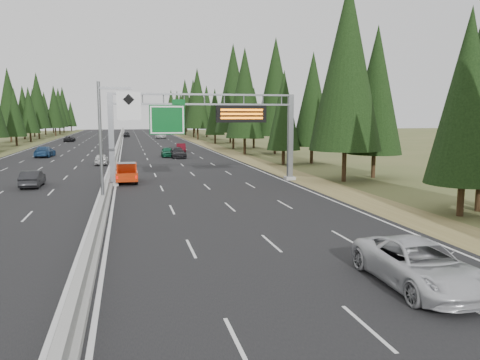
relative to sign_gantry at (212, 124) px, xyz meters
name	(u,v)px	position (x,y,z in m)	size (l,w,h in m)	color
road	(118,150)	(-8.92, 45.12, -5.23)	(32.00, 260.00, 0.08)	black
shoulder_right	(217,148)	(8.88, 45.12, -5.24)	(3.60, 260.00, 0.06)	olive
shoulder_left	(9,151)	(-26.72, 45.12, -5.24)	(3.60, 260.00, 0.06)	#4A5628
median_barrier	(118,147)	(-8.92, 45.12, -4.85)	(0.70, 260.00, 0.85)	gray
sign_gantry	(212,124)	(0.00, 0.00, 0.00)	(16.75, 0.98, 7.80)	slate
hov_sign_pole	(110,136)	(-8.33, -9.92, -0.54)	(2.80, 0.50, 8.00)	slate
tree_row_right	(247,97)	(13.07, 38.36, 3.96)	(12.29, 242.98, 18.88)	black
silver_minivan	(419,264)	(2.38, -26.88, -4.40)	(2.62, 5.69, 1.58)	silver
red_pickup	(127,172)	(-7.42, 2.29, -4.26)	(1.83, 5.12, 1.67)	black
car_ahead_green	(167,152)	(-1.69, 27.54, -4.47)	(1.70, 4.22, 1.44)	#135536
car_ahead_dkred	(181,148)	(1.28, 36.26, -4.49)	(1.47, 4.23, 1.39)	#4F0B14
car_ahead_dkgrey	(177,153)	(-0.43, 25.76, -4.48)	(2.00, 4.92, 1.43)	black
car_ahead_white	(161,135)	(1.41, 84.86, -4.37)	(2.73, 5.92, 1.64)	silver
car_ahead_far	(126,134)	(-7.42, 95.80, -4.44)	(1.76, 4.37, 1.49)	black
car_onc_near	(32,179)	(-15.07, 0.97, -4.50)	(1.45, 4.17, 1.37)	black
car_onc_blue	(45,152)	(-18.96, 31.71, -4.42)	(2.16, 5.32, 1.54)	navy
car_onc_white	(101,159)	(-10.42, 18.50, -4.53)	(1.56, 3.87, 1.32)	silver
car_onc_far	(70,139)	(-20.25, 74.23, -4.53)	(2.18, 4.72, 1.31)	black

